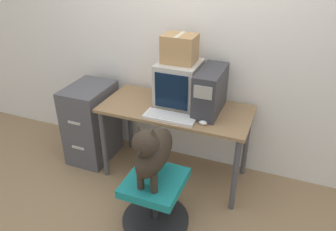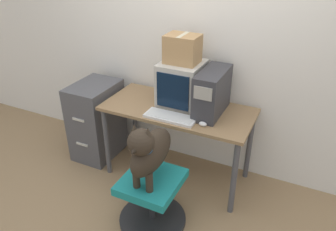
% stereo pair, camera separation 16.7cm
% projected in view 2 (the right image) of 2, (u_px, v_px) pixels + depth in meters
% --- Properties ---
extents(ground_plane, '(12.00, 12.00, 0.00)m').
position_uv_depth(ground_plane, '(163.00, 193.00, 3.12)').
color(ground_plane, '#937551').
extents(wall_back, '(8.00, 0.05, 2.60)m').
position_uv_depth(wall_back, '(196.00, 40.00, 3.05)').
color(wall_back, silver).
rests_on(wall_back, ground_plane).
extents(desk, '(1.39, 0.64, 0.76)m').
position_uv_depth(desk, '(178.00, 117.00, 3.05)').
color(desk, olive).
rests_on(desk, ground_plane).
extents(crt_monitor, '(0.37, 0.40, 0.41)m').
position_uv_depth(crt_monitor, '(182.00, 84.00, 2.98)').
color(crt_monitor, '#B7B2A8').
rests_on(crt_monitor, desk).
extents(pc_tower, '(0.21, 0.49, 0.39)m').
position_uv_depth(pc_tower, '(212.00, 92.00, 2.84)').
color(pc_tower, '#333338').
rests_on(pc_tower, desk).
extents(keyboard, '(0.45, 0.17, 0.03)m').
position_uv_depth(keyboard, '(170.00, 117.00, 2.83)').
color(keyboard, silver).
rests_on(keyboard, desk).
extents(computer_mouse, '(0.07, 0.04, 0.04)m').
position_uv_depth(computer_mouse, '(203.00, 124.00, 2.71)').
color(computer_mouse, silver).
rests_on(computer_mouse, desk).
extents(office_chair, '(0.57, 0.57, 0.46)m').
position_uv_depth(office_chair, '(152.00, 199.00, 2.70)').
color(office_chair, '#262628').
rests_on(office_chair, ground_plane).
extents(dog, '(0.20, 0.55, 0.55)m').
position_uv_depth(dog, '(149.00, 151.00, 2.44)').
color(dog, '#33281E').
rests_on(dog, office_chair).
extents(filing_cabinet, '(0.40, 0.56, 0.83)m').
position_uv_depth(filing_cabinet, '(97.00, 120.00, 3.51)').
color(filing_cabinet, '#4C4C51').
rests_on(filing_cabinet, ground_plane).
extents(cardboard_box, '(0.29, 0.23, 0.25)m').
position_uv_depth(cardboard_box, '(183.00, 49.00, 2.83)').
color(cardboard_box, '#A87F51').
rests_on(cardboard_box, crt_monitor).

